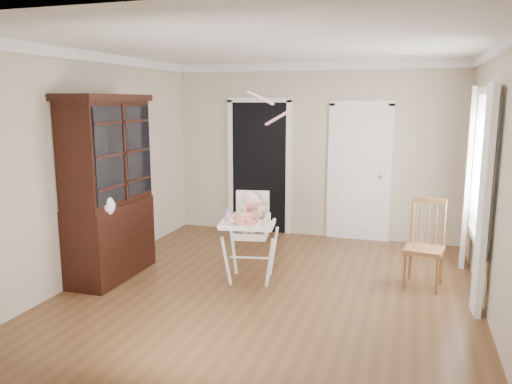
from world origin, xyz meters
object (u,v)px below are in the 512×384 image
(cake, at_px, (244,219))
(dining_chair, at_px, (425,246))
(sippy_cup, at_px, (228,215))
(china_cabinet, at_px, (109,188))
(high_chair, at_px, (251,226))

(cake, bearing_deg, dining_chair, 18.98)
(cake, height_order, dining_chair, dining_chair)
(cake, relative_size, sippy_cup, 1.40)
(sippy_cup, xyz_separation_m, dining_chair, (2.19, 0.61, -0.35))
(cake, height_order, sippy_cup, sippy_cup)
(sippy_cup, bearing_deg, dining_chair, 15.50)
(cake, height_order, china_cabinet, china_cabinet)
(high_chair, bearing_deg, sippy_cup, -147.82)
(high_chair, relative_size, dining_chair, 1.07)
(cake, distance_m, dining_chair, 2.11)
(high_chair, height_order, china_cabinet, china_cabinet)
(china_cabinet, height_order, dining_chair, china_cabinet)
(high_chair, bearing_deg, dining_chair, 2.18)
(sippy_cup, bearing_deg, china_cabinet, -172.63)
(cake, distance_m, china_cabinet, 1.69)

